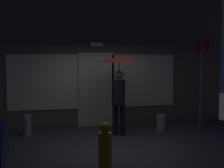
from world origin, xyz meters
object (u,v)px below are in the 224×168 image
street_sign_post (201,78)px  sidewalk_bollard (161,123)px  person_with_umbrella (119,75)px  sidewalk_bollard_2 (27,126)px  fire_hydrant (105,146)px

street_sign_post → sidewalk_bollard: 1.67m
person_with_umbrella → sidewalk_bollard: 1.85m
sidewalk_bollard_2 → fire_hydrant: size_ratio=0.65×
person_with_umbrella → sidewalk_bollard_2: person_with_umbrella is taller
person_with_umbrella → fire_hydrant: 2.70m
sidewalk_bollard → fire_hydrant: bearing=-132.3°
street_sign_post → fire_hydrant: size_ratio=3.08×
sidewalk_bollard → fire_hydrant: size_ratio=0.54×
sidewalk_bollard → sidewalk_bollard_2: bearing=174.1°
person_with_umbrella → sidewalk_bollard: size_ratio=4.51×
street_sign_post → fire_hydrant: bearing=-146.5°
person_with_umbrella → sidewalk_bollard: (1.25, 0.09, -1.36)m
person_with_umbrella → fire_hydrant: person_with_umbrella is taller
street_sign_post → person_with_umbrella: bearing=176.9°
sidewalk_bollard_2 → person_with_umbrella: bearing=-10.9°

